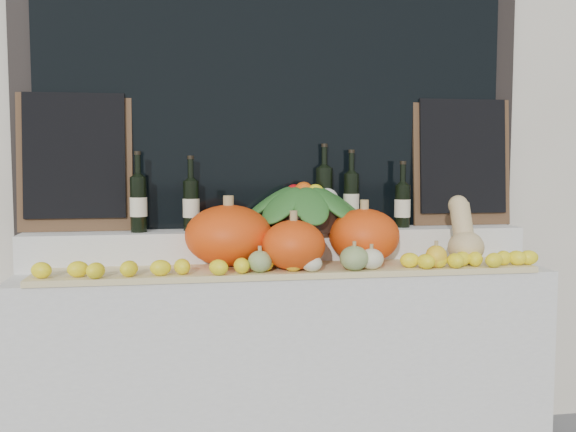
{
  "coord_description": "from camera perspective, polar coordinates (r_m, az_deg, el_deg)",
  "views": [
    {
      "loc": [
        -0.45,
        -1.26,
        1.35
      ],
      "look_at": [
        0.0,
        1.45,
        1.12
      ],
      "focal_mm": 40.0,
      "sensor_mm": 36.0,
      "label": 1
    }
  ],
  "objects": [
    {
      "name": "rear_tier",
      "position": [
        2.99,
        -0.7,
        -2.69
      ],
      "size": [
        2.3,
        0.25,
        0.16
      ],
      "primitive_type": "cube",
      "color": "silver",
      "rests_on": "display_sill"
    },
    {
      "name": "wine_bottle_far_left",
      "position": [
        2.92,
        -13.15,
        1.1
      ],
      "size": [
        0.08,
        0.08,
        0.36
      ],
      "color": "black",
      "rests_on": "rear_tier"
    },
    {
      "name": "produce_bowl",
      "position": [
        2.98,
        1.4,
        0.89
      ],
      "size": [
        0.6,
        0.6,
        0.23
      ],
      "color": "black",
      "rests_on": "rear_tier"
    },
    {
      "name": "chalkboard_left",
      "position": [
        3.03,
        -18.42,
        4.81
      ],
      "size": [
        0.5,
        0.08,
        0.62
      ],
      "rotation": [
        -0.08,
        0.0,
        0.0
      ],
      "color": "#4C331E",
      "rests_on": "rear_tier"
    },
    {
      "name": "wine_bottle_near_left",
      "position": [
        2.94,
        -8.61,
        1.01
      ],
      "size": [
        0.08,
        0.08,
        0.34
      ],
      "color": "black",
      "rests_on": "rear_tier"
    },
    {
      "name": "wine_bottle_far_right",
      "position": [
        3.11,
        10.13,
        0.96
      ],
      "size": [
        0.08,
        0.08,
        0.32
      ],
      "color": "black",
      "rests_on": "rear_tier"
    },
    {
      "name": "straw_bedding",
      "position": [
        2.73,
        0.17,
        -4.85
      ],
      "size": [
        2.1,
        0.32,
        0.02
      ],
      "primitive_type": "cube",
      "color": "tan",
      "rests_on": "display_sill"
    },
    {
      "name": "decorative_gourds",
      "position": [
        2.65,
        4.34,
        -3.79
      ],
      "size": [
        0.85,
        0.13,
        0.14
      ],
      "color": "#30631D",
      "rests_on": "straw_bedding"
    },
    {
      "name": "pumpkin_center",
      "position": [
        2.66,
        0.5,
        -2.59
      ],
      "size": [
        0.28,
        0.28,
        0.21
      ],
      "primitive_type": "ellipsoid",
      "rotation": [
        0.0,
        0.0,
        0.06
      ],
      "color": "#EB480C",
      "rests_on": "straw_bedding"
    },
    {
      "name": "wine_bottle_near_right",
      "position": [
        3.08,
        5.64,
        1.49
      ],
      "size": [
        0.08,
        0.08,
        0.37
      ],
      "color": "black",
      "rests_on": "rear_tier"
    },
    {
      "name": "butternut_squash",
      "position": [
        2.95,
        15.37,
        -1.7
      ],
      "size": [
        0.16,
        0.21,
        0.3
      ],
      "color": "tan",
      "rests_on": "straw_bedding"
    },
    {
      "name": "wine_bottle_tall",
      "position": [
        3.06,
        3.23,
        1.72
      ],
      "size": [
        0.08,
        0.08,
        0.4
      ],
      "color": "black",
      "rests_on": "rear_tier"
    },
    {
      "name": "lemon_heap",
      "position": [
        2.62,
        0.57,
        -4.29
      ],
      "size": [
        2.2,
        0.16,
        0.06
      ],
      "primitive_type": null,
      "color": "yellow",
      "rests_on": "straw_bedding"
    },
    {
      "name": "display_sill",
      "position": [
        2.96,
        -0.24,
        -13.1
      ],
      "size": [
        2.3,
        0.55,
        0.88
      ],
      "primitive_type": "cube",
      "color": "silver",
      "rests_on": "ground"
    },
    {
      "name": "pumpkin_left",
      "position": [
        2.77,
        -5.29,
        -1.72
      ],
      "size": [
        0.43,
        0.43,
        0.26
      ],
      "primitive_type": "ellipsoid",
      "rotation": [
        0.0,
        0.0,
        0.13
      ],
      "color": "#EB480C",
      "rests_on": "straw_bedding"
    },
    {
      "name": "chalkboard_right",
      "position": [
        3.29,
        15.22,
        4.87
      ],
      "size": [
        0.5,
        0.08,
        0.62
      ],
      "rotation": [
        -0.08,
        0.0,
        0.0
      ],
      "color": "#4C331E",
      "rests_on": "rear_tier"
    },
    {
      "name": "pumpkin_right",
      "position": [
        2.86,
        6.78,
        -1.76
      ],
      "size": [
        0.32,
        0.32,
        0.24
      ],
      "primitive_type": "ellipsoid",
      "rotation": [
        0.0,
        0.0,
        0.03
      ],
      "color": "#EB480C",
      "rests_on": "straw_bedding"
    }
  ]
}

